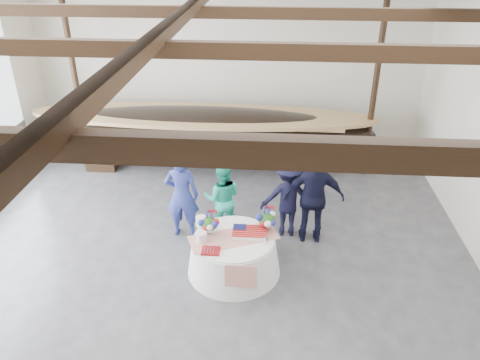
{
  "coord_description": "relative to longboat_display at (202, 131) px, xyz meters",
  "views": [
    {
      "loc": [
        1.23,
        -5.94,
        5.38
      ],
      "look_at": [
        0.62,
        2.01,
        1.08
      ],
      "focal_mm": 35.0,
      "sensor_mm": 36.0,
      "label": 1
    }
  ],
  "objects": [
    {
      "name": "floor",
      "position": [
        0.52,
        -4.6,
        -1.01
      ],
      "size": [
        10.0,
        12.0,
        0.01
      ],
      "primitive_type": "cube",
      "color": "#3D3D42",
      "rests_on": "ground"
    },
    {
      "name": "tabletop_items",
      "position": [
        1.16,
        -3.85,
        -0.15
      ],
      "size": [
        1.61,
        1.08,
        0.4
      ],
      "color": "red",
      "rests_on": "banquet_table"
    },
    {
      "name": "guest_man_right",
      "position": [
        2.55,
        -2.94,
        -0.06
      ],
      "size": [
        1.12,
        0.48,
        1.91
      ],
      "primitive_type": "imported",
      "rotation": [
        0.0,
        0.0,
        3.13
      ],
      "color": "black",
      "rests_on": "ground"
    },
    {
      "name": "banquet_table",
      "position": [
        1.14,
        -4.0,
        -0.66
      ],
      "size": [
        1.64,
        1.64,
        0.71
      ],
      "color": "white",
      "rests_on": "ground"
    },
    {
      "name": "longboat_display",
      "position": [
        0.0,
        0.0,
        0.0
      ],
      "size": [
        8.43,
        1.69,
        1.58
      ],
      "color": "black",
      "rests_on": "ground"
    },
    {
      "name": "guest_woman_teal",
      "position": [
        0.81,
        -2.78,
        -0.25
      ],
      "size": [
        0.76,
        0.6,
        1.52
      ],
      "primitive_type": "imported",
      "rotation": [
        0.0,
        0.0,
        3.18
      ],
      "color": "#22B392",
      "rests_on": "ground"
    },
    {
      "name": "guest_woman_blue",
      "position": [
        0.05,
        -2.94,
        -0.12
      ],
      "size": [
        0.65,
        0.43,
        1.78
      ],
      "primitive_type": "imported",
      "rotation": [
        0.0,
        0.0,
        3.13
      ],
      "color": "navy",
      "rests_on": "ground"
    },
    {
      "name": "guest_man_left",
      "position": [
        2.08,
        -2.74,
        -0.19
      ],
      "size": [
        1.09,
        0.66,
        1.64
      ],
      "primitive_type": "imported",
      "rotation": [
        0.0,
        0.0,
        3.19
      ],
      "color": "black",
      "rests_on": "ground"
    },
    {
      "name": "ceiling",
      "position": [
        0.52,
        -4.6,
        3.49
      ],
      "size": [
        10.0,
        12.0,
        0.01
      ],
      "primitive_type": "cube",
      "color": "white",
      "rests_on": "wall_back"
    },
    {
      "name": "wall_back",
      "position": [
        0.52,
        1.4,
        1.24
      ],
      "size": [
        10.0,
        0.02,
        4.5
      ],
      "primitive_type": "cube",
      "color": "silver",
      "rests_on": "ground"
    },
    {
      "name": "pavilion_structure",
      "position": [
        0.52,
        -3.81,
        2.99
      ],
      "size": [
        9.8,
        11.76,
        4.5
      ],
      "color": "black",
      "rests_on": "ground"
    }
  ]
}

